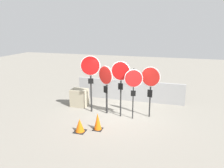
% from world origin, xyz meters
% --- Properties ---
extents(ground_plane, '(40.00, 40.00, 0.00)m').
position_xyz_m(ground_plane, '(0.00, 0.00, 0.00)').
color(ground_plane, gray).
extents(fence_back, '(5.84, 0.12, 1.12)m').
position_xyz_m(fence_back, '(0.00, 2.23, 0.56)').
color(fence_back, gray).
rests_on(fence_back, ground).
extents(stop_sign_0, '(0.86, 0.32, 2.67)m').
position_xyz_m(stop_sign_0, '(-1.34, 0.11, 1.93)').
color(stop_sign_0, black).
rests_on(stop_sign_0, ground).
extents(stop_sign_1, '(0.77, 0.43, 2.26)m').
position_xyz_m(stop_sign_1, '(-0.62, 0.13, 1.56)').
color(stop_sign_1, black).
rests_on(stop_sign_1, ground).
extents(stop_sign_2, '(0.84, 0.12, 2.52)m').
position_xyz_m(stop_sign_2, '(0.11, -0.05, 1.87)').
color(stop_sign_2, black).
rests_on(stop_sign_2, ground).
extents(stop_sign_3, '(0.76, 0.19, 2.25)m').
position_xyz_m(stop_sign_3, '(0.70, -0.14, 1.68)').
color(stop_sign_3, black).
rests_on(stop_sign_3, ground).
extents(stop_sign_4, '(0.85, 0.22, 2.28)m').
position_xyz_m(stop_sign_4, '(1.35, 0.28, 1.66)').
color(stop_sign_4, black).
rests_on(stop_sign_4, ground).
extents(traffic_cone_0, '(0.43, 0.43, 0.53)m').
position_xyz_m(traffic_cone_0, '(-1.01, -1.90, 0.26)').
color(traffic_cone_0, black).
rests_on(traffic_cone_0, ground).
extents(traffic_cone_1, '(0.36, 0.36, 0.68)m').
position_xyz_m(traffic_cone_1, '(-0.41, -1.53, 0.34)').
color(traffic_cone_1, black).
rests_on(traffic_cone_1, ground).
extents(storage_crate, '(0.80, 0.63, 0.88)m').
position_xyz_m(storage_crate, '(-2.22, 0.67, 0.44)').
color(storage_crate, '#9E937A').
rests_on(storage_crate, ground).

